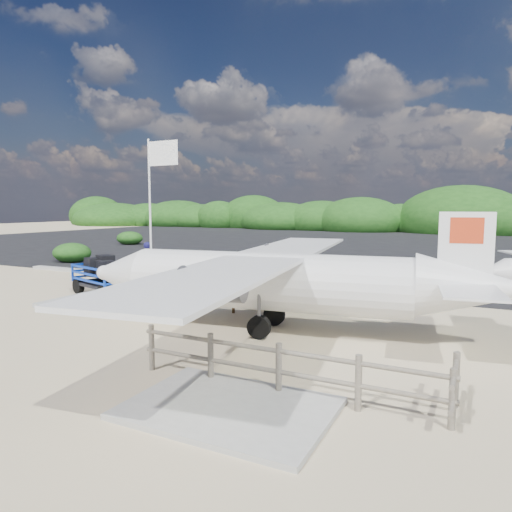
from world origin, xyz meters
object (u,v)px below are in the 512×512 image
(signboard, at_px, (253,314))
(aircraft_small, at_px, (263,238))
(crew_b, at_px, (284,277))
(aircraft_large, at_px, (493,251))
(flagpole, at_px, (153,315))
(crew_c, at_px, (271,291))
(crew_a, at_px, (148,263))
(baggage_cart, at_px, (104,295))

(signboard, bearing_deg, aircraft_small, 102.49)
(signboard, xyz_separation_m, aircraft_small, (-15.33, 32.93, 0.00))
(crew_b, bearing_deg, signboard, 97.95)
(aircraft_large, relative_size, aircraft_small, 2.24)
(flagpole, relative_size, signboard, 3.70)
(aircraft_small, bearing_deg, flagpole, 87.04)
(crew_c, xyz_separation_m, aircraft_small, (-16.02, 33.04, -0.86))
(crew_c, height_order, aircraft_small, crew_c)
(aircraft_small, bearing_deg, crew_b, 94.11)
(crew_a, bearing_deg, crew_c, 155.64)
(baggage_cart, bearing_deg, crew_b, 39.94)
(crew_a, bearing_deg, flagpole, 129.87)
(flagpole, distance_m, crew_c, 3.95)
(aircraft_large, bearing_deg, baggage_cart, 53.90)
(baggage_cart, distance_m, crew_c, 7.63)
(baggage_cart, xyz_separation_m, crew_b, (6.62, 2.93, 0.76))
(crew_b, height_order, aircraft_small, crew_b)
(signboard, height_order, crew_b, crew_b)
(flagpole, xyz_separation_m, crew_c, (3.57, 1.47, 0.86))
(flagpole, distance_m, crew_a, 6.43)
(flagpole, height_order, aircraft_large, flagpole)
(flagpole, xyz_separation_m, aircraft_small, (-12.45, 34.50, 0.00))
(baggage_cart, bearing_deg, flagpole, -9.26)
(crew_c, bearing_deg, baggage_cart, -14.38)
(crew_b, bearing_deg, crew_a, 3.30)
(baggage_cart, relative_size, crew_a, 1.48)
(baggage_cart, relative_size, crew_c, 1.67)
(flagpole, height_order, aircraft_small, flagpole)
(baggage_cart, height_order, aircraft_small, aircraft_small)
(crew_a, xyz_separation_m, crew_b, (6.77, 0.01, -0.21))
(crew_b, bearing_deg, flagpole, 64.76)
(baggage_cart, distance_m, flagpole, 4.43)
(crew_b, xyz_separation_m, aircraft_small, (-15.07, 29.68, -0.76))
(baggage_cart, xyz_separation_m, aircraft_small, (-8.45, 32.61, 0.00))
(crew_a, distance_m, crew_b, 6.78)
(signboard, distance_m, aircraft_large, 28.17)
(flagpole, bearing_deg, aircraft_small, 109.84)
(signboard, relative_size, crew_b, 1.00)
(crew_c, bearing_deg, flagpole, 11.17)
(baggage_cart, height_order, flagpole, flagpole)
(flagpole, xyz_separation_m, aircraft_large, (10.34, 28.74, 0.00))
(flagpole, relative_size, crew_b, 3.71)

